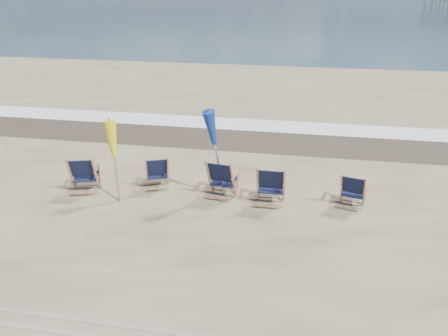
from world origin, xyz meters
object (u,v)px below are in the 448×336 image
object	(u,v)px
umbrella_yellow	(113,144)
umbrella_blue	(217,129)
beach_chair_1	(168,172)
beach_chair_0	(95,174)
beach_chair_3	(284,187)
beach_chair_4	(364,193)
beach_chair_2	(233,181)

from	to	relation	value
umbrella_yellow	umbrella_blue	size ratio (longest dim) A/B	0.85
beach_chair_1	beach_chair_0	bearing A→B (deg)	-2.32
beach_chair_3	beach_chair_4	size ratio (longest dim) A/B	1.17
beach_chair_4	umbrella_blue	size ratio (longest dim) A/B	0.40
umbrella_yellow	beach_chair_4	bearing A→B (deg)	4.62
beach_chair_1	beach_chair_2	xyz separation A→B (m)	(1.75, -0.37, 0.06)
beach_chair_2	beach_chair_3	size ratio (longest dim) A/B	0.99
beach_chair_0	umbrella_blue	bearing A→B (deg)	169.39
beach_chair_3	umbrella_yellow	bearing A→B (deg)	4.15
beach_chair_0	beach_chair_4	world-z (taller)	beach_chair_0
beach_chair_1	umbrella_yellow	world-z (taller)	umbrella_yellow
beach_chair_2	umbrella_yellow	size ratio (longest dim) A/B	0.55
beach_chair_3	beach_chair_1	bearing A→B (deg)	-9.66
beach_chair_2	beach_chair_3	xyz separation A→B (m)	(1.24, -0.14, 0.00)
beach_chair_0	beach_chair_4	distance (m)	6.56
beach_chair_2	beach_chair_3	distance (m)	1.25
beach_chair_2	beach_chair_3	bearing A→B (deg)	-178.96
beach_chair_0	beach_chair_1	size ratio (longest dim) A/B	1.11
beach_chair_3	beach_chair_4	world-z (taller)	beach_chair_3
beach_chair_2	umbrella_yellow	bearing A→B (deg)	16.29
beach_chair_0	beach_chair_3	distance (m)	4.70
beach_chair_2	umbrella_blue	bearing A→B (deg)	-2.92
beach_chair_3	umbrella_blue	world-z (taller)	umbrella_blue
beach_chair_0	beach_chair_3	bearing A→B (deg)	165.00
umbrella_yellow	umbrella_blue	world-z (taller)	umbrella_blue
beach_chair_0	beach_chair_2	world-z (taller)	beach_chair_2
beach_chair_1	umbrella_yellow	distance (m)	1.65
beach_chair_4	beach_chair_1	bearing A→B (deg)	9.73
beach_chair_1	umbrella_blue	distance (m)	1.92
beach_chair_4	umbrella_blue	bearing A→B (deg)	13.13
beach_chair_4	umbrella_yellow	size ratio (longest dim) A/B	0.47
beach_chair_0	beach_chair_1	distance (m)	1.81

